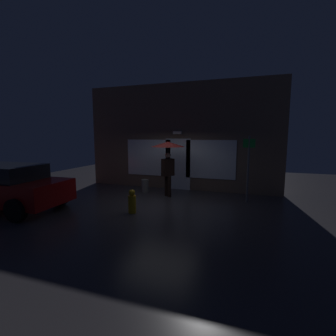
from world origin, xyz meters
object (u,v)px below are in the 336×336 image
Objects in this scene: parked_car at (4,186)px; street_sign_post at (248,165)px; person_with_umbrella at (168,152)px; sidewalk_bollard at (145,186)px; fire_hydrant at (132,202)px.

street_sign_post is (7.33, 3.28, 0.59)m from parked_car.
sidewalk_bollard is (-1.10, 0.30, -1.44)m from person_with_umbrella.
fire_hydrant is (-3.27, -2.38, -0.99)m from street_sign_post.
fire_hydrant is (-0.37, -2.28, -1.38)m from person_with_umbrella.
street_sign_post is (2.90, 0.10, -0.39)m from person_with_umbrella.
parked_car is at bearing -15.03° from person_with_umbrella.
person_with_umbrella is 1.84m from sidewalk_bollard.
fire_hydrant is at bearing 30.16° from person_with_umbrella.
person_with_umbrella is 5.54m from parked_car.
fire_hydrant is at bearing -143.96° from street_sign_post.
person_with_umbrella is at bearing -177.99° from street_sign_post.
parked_car is 4.84m from sidewalk_bollard.
fire_hydrant is (4.06, 0.90, -0.40)m from parked_car.
person_with_umbrella is 2.93m from street_sign_post.
person_with_umbrella is 2.92× the size of fire_hydrant.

